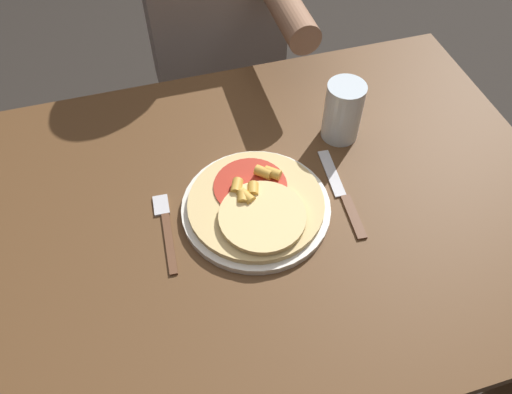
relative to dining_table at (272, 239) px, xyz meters
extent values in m
plane|color=#2D2823|center=(0.00, 0.00, -0.64)|extent=(8.00, 8.00, 0.00)
cube|color=brown|center=(0.00, 0.00, 0.11)|extent=(1.10, 0.82, 0.03)
cylinder|color=brown|center=(-0.49, 0.35, -0.27)|extent=(0.06, 0.06, 0.73)
cylinder|color=brown|center=(0.49, 0.35, -0.27)|extent=(0.06, 0.06, 0.73)
cylinder|color=silver|center=(-0.04, -0.01, 0.13)|extent=(0.28, 0.28, 0.01)
cylinder|color=#DBBC7A|center=(-0.04, -0.01, 0.14)|extent=(0.25, 0.25, 0.01)
cylinder|color=#B22D1E|center=(-0.04, 0.03, 0.15)|extent=(0.14, 0.14, 0.00)
cylinder|color=#E8C881|center=(-0.04, -0.05, 0.16)|extent=(0.16, 0.16, 0.01)
cylinder|color=gold|center=(-0.06, 0.00, 0.16)|extent=(0.03, 0.03, 0.02)
cylinder|color=gold|center=(0.01, 0.04, 0.16)|extent=(0.04, 0.04, 0.02)
cylinder|color=gold|center=(-0.06, 0.03, 0.16)|extent=(0.03, 0.04, 0.02)
cylinder|color=gold|center=(-0.01, 0.05, 0.16)|extent=(0.04, 0.04, 0.02)
cylinder|color=gold|center=(-0.04, 0.01, 0.16)|extent=(0.03, 0.03, 0.02)
cylinder|color=gold|center=(-0.05, 0.00, 0.16)|extent=(0.03, 0.04, 0.02)
cube|color=brown|center=(-0.20, -0.03, 0.12)|extent=(0.02, 0.13, 0.00)
cube|color=silver|center=(-0.20, 0.05, 0.12)|extent=(0.03, 0.05, 0.00)
cube|color=brown|center=(0.13, -0.07, 0.12)|extent=(0.03, 0.10, 0.00)
cube|color=silver|center=(0.13, 0.04, 0.12)|extent=(0.03, 0.12, 0.00)
cylinder|color=silver|center=(0.19, 0.14, 0.19)|extent=(0.08, 0.08, 0.13)
cylinder|color=#2D2D38|center=(-0.04, 0.68, -0.39)|extent=(0.11, 0.11, 0.50)
cylinder|color=#2D2D38|center=(0.12, 0.68, -0.39)|extent=(0.11, 0.11, 0.50)
cube|color=gray|center=(0.04, 0.68, 0.14)|extent=(0.36, 0.22, 0.55)
cylinder|color=#8E664C|center=(0.15, 0.42, 0.27)|extent=(0.07, 0.30, 0.07)
camera|label=1|loc=(-0.19, -0.54, 0.87)|focal=35.00mm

